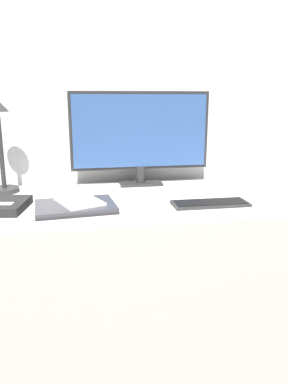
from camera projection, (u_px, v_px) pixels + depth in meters
The scene contains 9 objects.
ground_plane at pixel (143, 377), 1.57m from camera, with size 10.00×10.00×0.00m, color #38383D.
wall_back at pixel (123, 85), 1.83m from camera, with size 3.60×0.05×2.40m.
desk at pixel (136, 279), 1.64m from camera, with size 1.31×0.67×0.73m.
monitor at pixel (140, 135), 1.76m from camera, with size 0.66×0.11×0.44m.
keyboard at pixel (210, 203), 1.47m from camera, with size 0.30×0.11×0.01m.
laptop at pixel (75, 207), 1.41m from camera, with size 0.31×0.25×0.02m.
ereader at pixel (80, 202), 1.42m from camera, with size 0.20×0.22×0.01m.
desk_lamp at pixel (0, 140), 1.61m from camera, with size 0.13×0.13×0.41m.
notebook at pixel (1, 206), 1.40m from camera, with size 0.21×0.23×0.03m.
Camera 1 is at (-0.23, -1.31, 1.14)m, focal length 35.00 mm.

